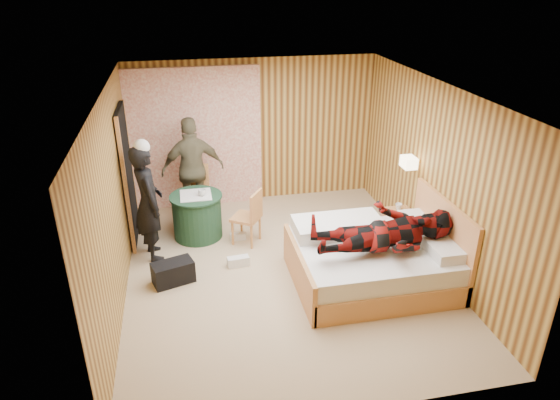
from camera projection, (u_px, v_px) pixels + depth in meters
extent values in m
cube|color=tan|center=(283.00, 271.00, 6.91)|extent=(4.20, 5.00, 0.01)
cube|color=white|center=(284.00, 91.00, 5.86)|extent=(4.20, 5.00, 0.01)
cube|color=tan|center=(254.00, 132.00, 8.61)|extent=(4.20, 0.02, 2.50)
cube|color=tan|center=(113.00, 202.00, 6.01)|extent=(0.02, 5.00, 2.50)
cube|color=tan|center=(435.00, 176.00, 6.77)|extent=(0.02, 5.00, 2.50)
cube|color=white|center=(196.00, 139.00, 8.39)|extent=(2.20, 0.08, 2.40)
cube|color=black|center=(128.00, 176.00, 7.36)|extent=(0.06, 0.90, 2.05)
cylinder|color=gold|center=(414.00, 162.00, 7.13)|extent=(0.18, 0.04, 0.04)
cube|color=beige|center=(409.00, 162.00, 7.11)|extent=(0.18, 0.24, 0.16)
cube|color=#EC9560|center=(371.00, 271.00, 6.63)|extent=(2.00, 1.60, 0.30)
cube|color=silver|center=(373.00, 254.00, 6.52)|extent=(1.94, 1.54, 0.25)
cube|color=#EC9560|center=(299.00, 271.00, 6.40)|extent=(0.06, 1.60, 0.56)
cube|color=#EC9560|center=(442.00, 238.00, 6.64)|extent=(0.06, 1.60, 1.10)
cube|color=silver|center=(444.00, 249.00, 6.24)|extent=(0.38, 0.55, 0.14)
cube|color=silver|center=(417.00, 222.00, 6.91)|extent=(0.38, 0.55, 0.14)
cube|color=silver|center=(338.00, 226.00, 6.76)|extent=(1.20, 0.60, 0.18)
cube|color=#EC9560|center=(400.00, 228.00, 7.50)|extent=(0.38, 0.52, 0.52)
cube|color=#EC9560|center=(401.00, 219.00, 7.43)|extent=(0.39, 0.54, 0.03)
cylinder|color=#21482A|center=(197.00, 217.00, 7.68)|extent=(0.74, 0.74, 0.68)
cylinder|color=#21482A|center=(196.00, 196.00, 7.54)|extent=(0.80, 0.80, 0.03)
cube|color=silver|center=(196.00, 195.00, 7.53)|extent=(0.49, 0.49, 0.01)
cube|color=#EC9560|center=(195.00, 195.00, 8.13)|extent=(0.50, 0.50, 0.05)
cube|color=#EC9560|center=(196.00, 177.00, 8.20)|extent=(0.42, 0.13, 0.46)
cylinder|color=#EC9560|center=(184.00, 213.00, 8.08)|extent=(0.04, 0.04, 0.43)
cylinder|color=#EC9560|center=(208.00, 204.00, 8.38)|extent=(0.04, 0.04, 0.43)
cube|color=#EC9560|center=(246.00, 218.00, 7.48)|extent=(0.53, 0.53, 0.05)
cube|color=#EC9560|center=(256.00, 206.00, 7.33)|extent=(0.24, 0.34, 0.42)
cylinder|color=#EC9560|center=(241.00, 224.00, 7.76)|extent=(0.04, 0.04, 0.39)
cylinder|color=#EC9560|center=(252.00, 237.00, 7.39)|extent=(0.04, 0.04, 0.39)
cube|color=black|center=(173.00, 272.00, 6.61)|extent=(0.59, 0.43, 0.30)
cube|color=silver|center=(238.00, 261.00, 7.01)|extent=(0.31, 0.15, 0.14)
cube|color=silver|center=(238.00, 236.00, 7.69)|extent=(0.24, 0.10, 0.11)
imported|color=black|center=(148.00, 203.00, 6.94)|extent=(0.55, 0.70, 1.69)
imported|color=brown|center=(193.00, 169.00, 8.06)|extent=(1.06, 0.55, 1.72)
imported|color=maroon|center=(386.00, 223.00, 6.11)|extent=(0.86, 0.67, 1.77)
imported|color=silver|center=(403.00, 214.00, 7.34)|extent=(0.19, 0.24, 0.02)
imported|color=silver|center=(404.00, 213.00, 7.34)|extent=(0.24, 0.27, 0.02)
imported|color=silver|center=(399.00, 207.00, 7.49)|extent=(0.12, 0.12, 0.09)
imported|color=silver|center=(202.00, 193.00, 7.48)|extent=(0.16, 0.16, 0.10)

